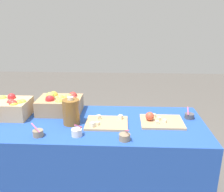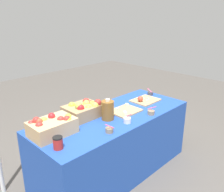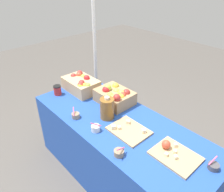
# 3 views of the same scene
# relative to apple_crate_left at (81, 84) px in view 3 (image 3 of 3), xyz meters

# --- Properties ---
(ground_plane) EXTENTS (10.00, 10.00, 0.00)m
(ground_plane) POSITION_rel_apple_crate_left_xyz_m (0.73, -0.09, -0.82)
(ground_plane) COLOR #56514C
(table) EXTENTS (1.90, 0.76, 0.74)m
(table) POSITION_rel_apple_crate_left_xyz_m (0.73, -0.09, -0.45)
(table) COLOR #234CAD
(table) RESTS_ON ground_plane
(apple_crate_left) EXTENTS (0.41, 0.28, 0.19)m
(apple_crate_left) POSITION_rel_apple_crate_left_xyz_m (0.00, 0.00, 0.00)
(apple_crate_left) COLOR tan
(apple_crate_left) RESTS_ON table
(apple_crate_middle) EXTENTS (0.38, 0.29, 0.20)m
(apple_crate_middle) POSITION_rel_apple_crate_left_xyz_m (0.45, 0.11, 0.00)
(apple_crate_middle) COLOR tan
(apple_crate_middle) RESTS_ON table
(cutting_board_front) EXTENTS (0.34, 0.27, 0.05)m
(cutting_board_front) POSITION_rel_apple_crate_left_xyz_m (0.88, -0.12, -0.07)
(cutting_board_front) COLOR tan
(cutting_board_front) RESTS_ON table
(cutting_board_back) EXTENTS (0.34, 0.27, 0.09)m
(cutting_board_back) POSITION_rel_apple_crate_left_xyz_m (1.31, -0.07, -0.07)
(cutting_board_back) COLOR tan
(cutting_board_back) RESTS_ON table
(sample_bowl_near) EXTENTS (0.08, 0.09, 0.09)m
(sample_bowl_near) POSITION_rel_apple_crate_left_xyz_m (1.57, 0.03, -0.06)
(sample_bowl_near) COLOR #4C4C51
(sample_bowl_near) RESTS_ON table
(sample_bowl_mid) EXTENTS (0.08, 0.10, 0.10)m
(sample_bowl_mid) POSITION_rel_apple_crate_left_xyz_m (1.02, -0.38, -0.06)
(sample_bowl_mid) COLOR gray
(sample_bowl_mid) RESTS_ON table
(sample_bowl_far) EXTENTS (0.09, 0.08, 0.10)m
(sample_bowl_far) POSITION_rel_apple_crate_left_xyz_m (0.40, -0.35, -0.06)
(sample_bowl_far) COLOR gray
(sample_bowl_far) RESTS_ON table
(sample_bowl_extra) EXTENTS (0.08, 0.09, 0.11)m
(sample_bowl_extra) POSITION_rel_apple_crate_left_xyz_m (0.68, -0.33, -0.06)
(sample_bowl_extra) COLOR silver
(sample_bowl_extra) RESTS_ON table
(cider_jug) EXTENTS (0.14, 0.14, 0.23)m
(cider_jug) POSITION_rel_apple_crate_left_xyz_m (0.60, -0.12, 0.02)
(cider_jug) COLOR brown
(cider_jug) RESTS_ON table
(coffee_cup) EXTENTS (0.08, 0.08, 0.11)m
(coffee_cup) POSITION_rel_apple_crate_left_xyz_m (-0.11, -0.25, -0.03)
(coffee_cup) COLOR red
(coffee_cup) RESTS_ON table
(tent_pole) EXTENTS (0.04, 0.04, 2.00)m
(tent_pole) POSITION_rel_apple_crate_left_xyz_m (-0.37, 0.50, 0.18)
(tent_pole) COLOR white
(tent_pole) RESTS_ON ground_plane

